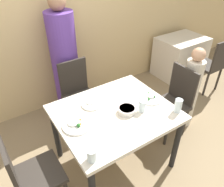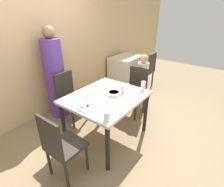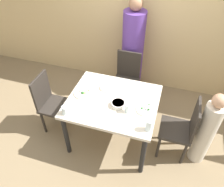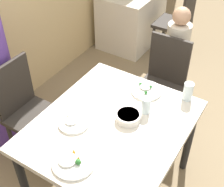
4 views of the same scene
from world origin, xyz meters
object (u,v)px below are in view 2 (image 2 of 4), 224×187
at_px(person_child, 142,84).
at_px(bowl_curry, 114,93).
at_px(chair_adult_spot, 70,96).
at_px(plate_rice_adult, 124,86).
at_px(person_adult, 55,78).
at_px(glass_water_tall, 107,116).
at_px(chair_child_spot, 135,90).

bearing_deg(person_child, bowl_curry, -174.90).
xyz_separation_m(chair_adult_spot, plate_rice_adult, (0.46, -0.86, 0.26)).
distance_m(person_adult, bowl_curry, 1.25).
height_order(chair_adult_spot, plate_rice_adult, chair_adult_spot).
bearing_deg(person_adult, bowl_curry, -84.78).
distance_m(person_child, bowl_curry, 1.13).
height_order(bowl_curry, plate_rice_adult, bowl_curry).
bearing_deg(bowl_curry, person_child, 5.10).
bearing_deg(glass_water_tall, chair_child_spot, 16.52).
distance_m(chair_child_spot, glass_water_tall, 1.47).
relative_size(person_child, glass_water_tall, 10.48).
bearing_deg(person_adult, person_child, -43.43).
distance_m(chair_child_spot, person_adult, 1.50).
height_order(person_adult, glass_water_tall, person_adult).
relative_size(person_adult, plate_rice_adult, 6.98).
xyz_separation_m(chair_child_spot, glass_water_tall, (-1.38, -0.41, 0.31)).
bearing_deg(glass_water_tall, chair_adult_spot, 69.64).
bearing_deg(chair_adult_spot, glass_water_tall, -110.36).
xyz_separation_m(chair_adult_spot, chair_child_spot, (0.93, -0.80, 0.00)).
relative_size(chair_adult_spot, person_child, 0.81).
height_order(person_child, plate_rice_adult, person_child).
height_order(chair_child_spot, person_adult, person_adult).
bearing_deg(glass_water_tall, person_child, 13.86).
xyz_separation_m(chair_adult_spot, glass_water_tall, (-0.45, -1.21, 0.31)).
bearing_deg(chair_adult_spot, plate_rice_adult, -62.07).
bearing_deg(chair_child_spot, bowl_curry, -83.17).
bearing_deg(chair_child_spot, chair_adult_spot, -130.67).
xyz_separation_m(bowl_curry, plate_rice_adult, (0.34, 0.04, -0.02)).
bearing_deg(person_child, glass_water_tall, -166.14).
relative_size(chair_adult_spot, person_adult, 0.55).
relative_size(person_adult, bowl_curry, 9.61).
relative_size(bowl_curry, plate_rice_adult, 0.73).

